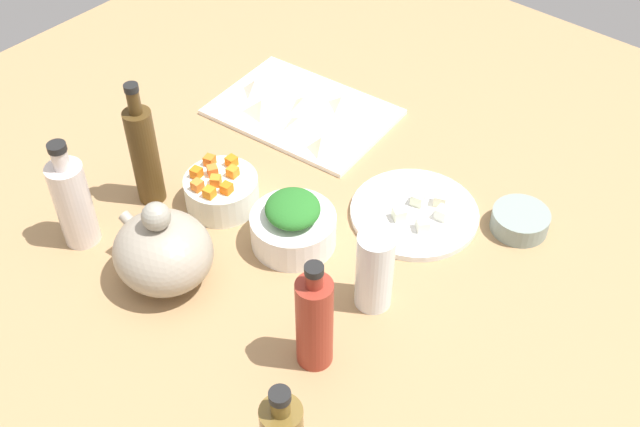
# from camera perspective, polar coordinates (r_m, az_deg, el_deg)

# --- Properties ---
(tabletop) EXTENTS (1.90, 1.90, 0.03)m
(tabletop) POSITION_cam_1_polar(r_m,az_deg,el_deg) (1.40, 0.00, -1.92)
(tabletop) COLOR #A37E53
(tabletop) RESTS_ON ground
(cutting_board) EXTENTS (0.38, 0.28, 0.01)m
(cutting_board) POSITION_cam_1_polar(r_m,az_deg,el_deg) (1.65, -1.26, 7.41)
(cutting_board) COLOR white
(cutting_board) RESTS_ON tabletop
(plate_tofu) EXTENTS (0.23, 0.23, 0.01)m
(plate_tofu) POSITION_cam_1_polar(r_m,az_deg,el_deg) (1.42, 6.90, 0.03)
(plate_tofu) COLOR white
(plate_tofu) RESTS_ON tabletop
(bowl_greens) EXTENTS (0.15, 0.15, 0.06)m
(bowl_greens) POSITION_cam_1_polar(r_m,az_deg,el_deg) (1.35, -1.96, -1.17)
(bowl_greens) COLOR white
(bowl_greens) RESTS_ON tabletop
(bowl_carrots) EXTENTS (0.13, 0.13, 0.06)m
(bowl_carrots) POSITION_cam_1_polar(r_m,az_deg,el_deg) (1.43, -7.19, 1.60)
(bowl_carrots) COLOR white
(bowl_carrots) RESTS_ON tabletop
(bowl_small_side) EXTENTS (0.10, 0.10, 0.04)m
(bowl_small_side) POSITION_cam_1_polar(r_m,az_deg,el_deg) (1.43, 14.39, -0.51)
(bowl_small_side) COLOR gray
(bowl_small_side) RESTS_ON tabletop
(teapot) EXTENTS (0.18, 0.16, 0.17)m
(teapot) POSITION_cam_1_polar(r_m,az_deg,el_deg) (1.29, -11.40, -2.71)
(teapot) COLOR #9E9382
(teapot) RESTS_ON tabletop
(bottle_0) EXTENTS (0.06, 0.06, 0.21)m
(bottle_0) POSITION_cam_1_polar(r_m,az_deg,el_deg) (1.38, -17.59, 0.84)
(bottle_0) COLOR silver
(bottle_0) RESTS_ON tabletop
(bottle_1) EXTENTS (0.06, 0.06, 0.21)m
(bottle_1) POSITION_cam_1_polar(r_m,az_deg,el_deg) (1.14, -0.41, -7.84)
(bottle_1) COLOR maroon
(bottle_1) RESTS_ON tabletop
(bottle_3) EXTENTS (0.05, 0.05, 0.25)m
(bottle_3) POSITION_cam_1_polar(r_m,az_deg,el_deg) (1.42, -12.70, 4.28)
(bottle_3) COLOR #493315
(bottle_3) RESTS_ON tabletop
(drinking_glass_0) EXTENTS (0.06, 0.06, 0.15)m
(drinking_glass_0) POSITION_cam_1_polar(r_m,az_deg,el_deg) (1.23, 4.01, -4.18)
(drinking_glass_0) COLOR white
(drinking_glass_0) RESTS_ON tabletop
(carrot_cube_0) EXTENTS (0.02, 0.02, 0.02)m
(carrot_cube_0) POSITION_cam_1_polar(r_m,az_deg,el_deg) (1.38, -6.83, 1.85)
(carrot_cube_0) COLOR orange
(carrot_cube_0) RESTS_ON bowl_carrots
(carrot_cube_1) EXTENTS (0.02, 0.02, 0.02)m
(carrot_cube_1) POSITION_cam_1_polar(r_m,az_deg,el_deg) (1.42, -7.85, 3.12)
(carrot_cube_1) COLOR orange
(carrot_cube_1) RESTS_ON bowl_carrots
(carrot_cube_2) EXTENTS (0.02, 0.02, 0.02)m
(carrot_cube_2) POSITION_cam_1_polar(r_m,az_deg,el_deg) (1.41, -6.39, 3.05)
(carrot_cube_2) COLOR orange
(carrot_cube_2) RESTS_ON bowl_carrots
(carrot_cube_3) EXTENTS (0.02, 0.02, 0.02)m
(carrot_cube_3) POSITION_cam_1_polar(r_m,az_deg,el_deg) (1.44, -8.06, 3.86)
(carrot_cube_3) COLOR orange
(carrot_cube_3) RESTS_ON bowl_carrots
(carrot_cube_4) EXTENTS (0.02, 0.02, 0.02)m
(carrot_cube_4) POSITION_cam_1_polar(r_m,az_deg,el_deg) (1.39, -8.95, 2.05)
(carrot_cube_4) COLOR orange
(carrot_cube_4) RESTS_ON bowl_carrots
(carrot_cube_5) EXTENTS (0.02, 0.02, 0.02)m
(carrot_cube_5) POSITION_cam_1_polar(r_m,az_deg,el_deg) (1.42, -9.01, 2.97)
(carrot_cube_5) COLOR orange
(carrot_cube_5) RESTS_ON bowl_carrots
(carrot_cube_6) EXTENTS (0.02, 0.02, 0.02)m
(carrot_cube_6) POSITION_cam_1_polar(r_m,az_deg,el_deg) (1.43, -6.47, 3.82)
(carrot_cube_6) COLOR orange
(carrot_cube_6) RESTS_ON bowl_carrots
(carrot_cube_7) EXTENTS (0.02, 0.02, 0.02)m
(carrot_cube_7) POSITION_cam_1_polar(r_m,az_deg,el_deg) (1.40, -7.63, 2.38)
(carrot_cube_7) COLOR orange
(carrot_cube_7) RESTS_ON bowl_carrots
(carrot_cube_8) EXTENTS (0.02, 0.02, 0.02)m
(carrot_cube_8) POSITION_cam_1_polar(r_m,az_deg,el_deg) (1.38, -8.08, 1.53)
(carrot_cube_8) COLOR orange
(carrot_cube_8) RESTS_ON bowl_carrots
(chopped_greens_mound) EXTENTS (0.14, 0.14, 0.04)m
(chopped_greens_mound) POSITION_cam_1_polar(r_m,az_deg,el_deg) (1.32, -2.01, 0.36)
(chopped_greens_mound) COLOR #276E25
(chopped_greens_mound) RESTS_ON bowl_greens
(tofu_cube_0) EXTENTS (0.03, 0.03, 0.02)m
(tofu_cube_0) POSITION_cam_1_polar(r_m,az_deg,el_deg) (1.40, 5.80, -0.01)
(tofu_cube_0) COLOR white
(tofu_cube_0) RESTS_ON plate_tofu
(tofu_cube_1) EXTENTS (0.03, 0.03, 0.02)m
(tofu_cube_1) POSITION_cam_1_polar(r_m,az_deg,el_deg) (1.38, 7.51, -0.81)
(tofu_cube_1) COLOR white
(tofu_cube_1) RESTS_ON plate_tofu
(tofu_cube_2) EXTENTS (0.02, 0.02, 0.02)m
(tofu_cube_2) POSITION_cam_1_polar(r_m,az_deg,el_deg) (1.41, 8.94, 0.03)
(tofu_cube_2) COLOR white
(tofu_cube_2) RESTS_ON plate_tofu
(tofu_cube_3) EXTENTS (0.03, 0.03, 0.02)m
(tofu_cube_3) POSITION_cam_1_polar(r_m,az_deg,el_deg) (1.43, 8.77, 1.01)
(tofu_cube_3) COLOR #FAF0C9
(tofu_cube_3) RESTS_ON plate_tofu
(tofu_cube_4) EXTENTS (0.03, 0.03, 0.02)m
(tofu_cube_4) POSITION_cam_1_polar(r_m,az_deg,el_deg) (1.43, 7.16, 1.06)
(tofu_cube_4) COLOR #E6EAC9
(tofu_cube_4) RESTS_ON plate_tofu
(dumpling_0) EXTENTS (0.07, 0.07, 0.03)m
(dumpling_0) POSITION_cam_1_polar(r_m,az_deg,el_deg) (1.64, -1.18, 8.08)
(dumpling_0) COLOR beige
(dumpling_0) RESTS_ON cutting_board
(dumpling_1) EXTENTS (0.06, 0.06, 0.03)m
(dumpling_1) POSITION_cam_1_polar(r_m,az_deg,el_deg) (1.70, -4.72, 9.30)
(dumpling_1) COLOR beige
(dumpling_1) RESTS_ON cutting_board
(dumpling_2) EXTENTS (0.07, 0.07, 0.02)m
(dumpling_2) POSITION_cam_1_polar(r_m,az_deg,el_deg) (1.60, -1.57, 6.68)
(dumpling_2) COLOR beige
(dumpling_2) RESTS_ON cutting_board
(dumpling_3) EXTENTS (0.06, 0.06, 0.02)m
(dumpling_3) POSITION_cam_1_polar(r_m,az_deg,el_deg) (1.65, 1.61, 8.21)
(dumpling_3) COLOR beige
(dumpling_3) RESTS_ON cutting_board
(dumpling_4) EXTENTS (0.06, 0.06, 0.03)m
(dumpling_4) POSITION_cam_1_polar(r_m,az_deg,el_deg) (1.53, 0.12, 5.14)
(dumpling_4) COLOR beige
(dumpling_4) RESTS_ON cutting_board
(dumpling_5) EXTENTS (0.08, 0.08, 0.03)m
(dumpling_5) POSITION_cam_1_polar(r_m,az_deg,el_deg) (1.64, -4.27, 7.84)
(dumpling_5) COLOR beige
(dumpling_5) RESTS_ON cutting_board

